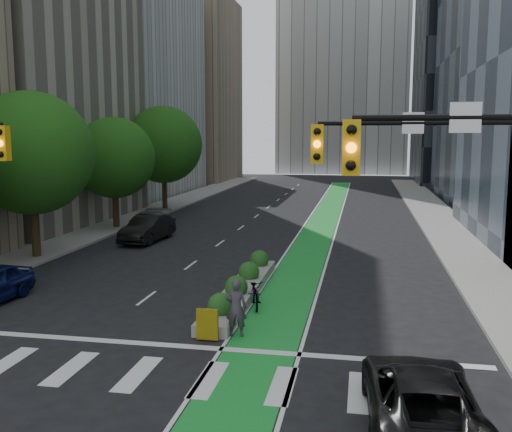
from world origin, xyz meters
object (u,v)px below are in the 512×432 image
at_px(bicycle, 255,292).
at_px(median_planter, 242,287).
at_px(parked_car_left_mid, 148,228).
at_px(parked_car_right, 421,397).
at_px(cyclist, 236,308).
at_px(parked_car_left_far, 148,224).

bearing_deg(bicycle, median_planter, 106.30).
relative_size(parked_car_left_mid, parked_car_right, 0.94).
relative_size(median_planter, cyclist, 5.37).
bearing_deg(parked_car_left_far, median_planter, -57.58).
xyz_separation_m(median_planter, bicycle, (0.80, -1.30, 0.19)).
xyz_separation_m(parked_car_left_mid, parked_car_right, (14.34, -20.38, -0.08)).
bearing_deg(parked_car_left_far, bicycle, -57.91).
xyz_separation_m(cyclist, parked_car_left_far, (-9.80, 17.36, -0.19)).
relative_size(bicycle, cyclist, 1.12).
relative_size(bicycle, parked_car_right, 0.41).
height_order(parked_car_left_mid, parked_car_left_far, parked_car_left_mid).
relative_size(parked_car_left_far, parked_car_right, 1.00).
distance_m(bicycle, parked_car_right, 9.89).
distance_m(parked_car_left_mid, parked_car_left_far, 2.12).
height_order(median_planter, cyclist, cyclist).
bearing_deg(bicycle, parked_car_left_mid, 111.52).
height_order(cyclist, parked_car_right, cyclist).
distance_m(median_planter, cyclist, 4.74).
bearing_deg(parked_car_left_mid, parked_car_right, -50.85).
distance_m(median_planter, parked_car_right, 11.42).
distance_m(median_planter, parked_car_left_mid, 13.54).
bearing_deg(cyclist, bicycle, -96.42).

